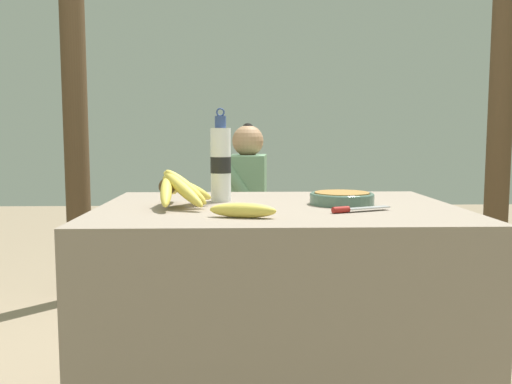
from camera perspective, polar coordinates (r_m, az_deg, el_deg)
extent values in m
cube|color=gray|center=(1.89, 2.23, -13.23)|extent=(1.18, 0.87, 0.78)
sphere|color=#4C381E|center=(1.77, -9.34, 0.57)|extent=(0.05, 0.05, 0.05)
ellipsoid|color=#E0C64C|center=(1.70, -9.44, 0.09)|extent=(0.05, 0.18, 0.11)
ellipsoid|color=#E0C64C|center=(1.71, -7.72, 0.33)|extent=(0.17, 0.17, 0.13)
ellipsoid|color=#E0C64C|center=(1.74, -7.41, 0.52)|extent=(0.17, 0.09, 0.14)
ellipsoid|color=#E0C64C|center=(1.78, -7.25, 0.43)|extent=(0.18, 0.09, 0.11)
ellipsoid|color=#E0C64C|center=(1.81, -7.73, 0.51)|extent=(0.15, 0.15, 0.10)
ellipsoid|color=#E0C64C|center=(1.84, -8.98, 0.73)|extent=(0.05, 0.21, 0.11)
cylinder|color=#4C6B5B|center=(1.85, 9.02, -0.79)|extent=(0.22, 0.22, 0.03)
torus|color=#4C6B5B|center=(1.85, 9.03, -0.29)|extent=(0.22, 0.22, 0.01)
cylinder|color=olive|center=(1.85, 9.03, -0.17)|extent=(0.18, 0.18, 0.01)
cylinder|color=white|center=(1.91, -3.73, 2.86)|extent=(0.07, 0.07, 0.26)
cylinder|color=black|center=(1.91, -3.73, 2.86)|extent=(0.07, 0.07, 0.06)
cylinder|color=#33477F|center=(1.90, -3.76, 7.37)|extent=(0.04, 0.04, 0.04)
torus|color=#33477F|center=(1.90, -3.77, 8.38)|extent=(0.03, 0.01, 0.03)
ellipsoid|color=#E0C64C|center=(1.53, -1.41, -1.95)|extent=(0.20, 0.09, 0.04)
cube|color=#BCBCC1|center=(1.70, 11.74, -1.64)|extent=(0.15, 0.08, 0.00)
cylinder|color=maroon|center=(1.64, 8.91, -1.86)|extent=(0.06, 0.04, 0.02)
cube|color=brown|center=(3.17, 3.94, -5.79)|extent=(1.41, 0.32, 0.04)
cube|color=brown|center=(3.10, -7.27, -9.75)|extent=(0.06, 0.06, 0.35)
cube|color=brown|center=(3.22, 15.09, -9.32)|extent=(0.06, 0.06, 0.35)
cube|color=brown|center=(3.33, -6.87, -8.63)|extent=(0.06, 0.06, 0.35)
cube|color=brown|center=(3.44, 13.93, -8.29)|extent=(0.06, 0.06, 0.35)
cylinder|color=#232328|center=(3.10, -5.73, -9.37)|extent=(0.09, 0.09, 0.38)
cylinder|color=#232328|center=(3.04, -3.53, -5.79)|extent=(0.31, 0.12, 0.09)
cylinder|color=#232328|center=(3.28, -5.22, -8.51)|extent=(0.09, 0.09, 0.38)
cylinder|color=#232328|center=(3.22, -3.13, -5.11)|extent=(0.31, 0.12, 0.09)
cube|color=slate|center=(3.08, -0.85, -0.91)|extent=(0.23, 0.36, 0.52)
cylinder|color=slate|center=(2.91, -1.67, 0.48)|extent=(0.21, 0.08, 0.25)
cylinder|color=slate|center=(3.23, -1.18, 1.03)|extent=(0.21, 0.08, 0.25)
sphere|color=tan|center=(3.05, -0.86, 5.41)|extent=(0.18, 0.18, 0.18)
sphere|color=black|center=(3.05, -0.86, 6.65)|extent=(0.07, 0.07, 0.07)
sphere|color=#4C381E|center=(3.21, 10.88, -4.13)|extent=(0.05, 0.05, 0.05)
ellipsoid|color=#8EA842|center=(3.16, 11.46, -4.44)|extent=(0.09, 0.17, 0.10)
ellipsoid|color=#8EA842|center=(3.18, 12.01, -4.13)|extent=(0.16, 0.14, 0.15)
ellipsoid|color=#8EA842|center=(3.21, 12.12, -4.28)|extent=(0.19, 0.09, 0.11)
ellipsoid|color=#8EA842|center=(3.24, 11.81, -4.09)|extent=(0.17, 0.09, 0.09)
ellipsoid|color=#8EA842|center=(3.26, 11.42, -4.07)|extent=(0.14, 0.14, 0.09)
ellipsoid|color=#8EA842|center=(3.28, 11.02, -3.89)|extent=(0.08, 0.16, 0.14)
cylinder|color=#4C3823|center=(3.46, -18.52, 8.96)|extent=(0.15, 0.15, 2.42)
cylinder|color=#4C3823|center=(3.69, 24.38, 8.54)|extent=(0.15, 0.15, 2.42)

